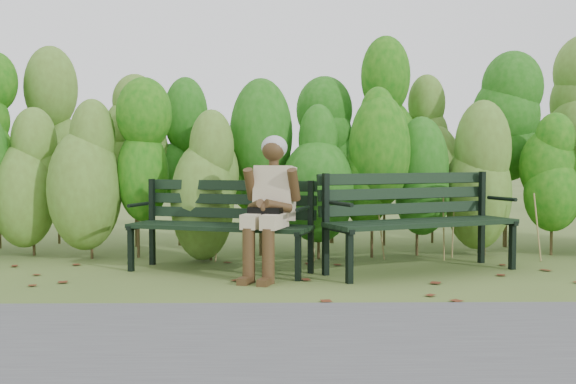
{
  "coord_description": "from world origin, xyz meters",
  "views": [
    {
      "loc": [
        -0.08,
        -5.74,
        1.07
      ],
      "look_at": [
        0.0,
        0.35,
        0.75
      ],
      "focal_mm": 42.0,
      "sensor_mm": 36.0,
      "label": 1
    }
  ],
  "objects": [
    {
      "name": "bench_left",
      "position": [
        -0.6,
        0.54,
        0.5
      ],
      "size": [
        1.79,
        1.06,
        0.85
      ],
      "color": "black",
      "rests_on": "ground"
    },
    {
      "name": "seated_woman",
      "position": [
        -0.16,
        0.21,
        0.71
      ],
      "size": [
        0.56,
        0.79,
        1.26
      ],
      "color": "#C9B192",
      "rests_on": "ground"
    },
    {
      "name": "footpath",
      "position": [
        0.0,
        -2.2,
        0.01
      ],
      "size": [
        60.0,
        2.5,
        0.01
      ],
      "primitive_type": "cube",
      "color": "#474749",
      "rests_on": "ground"
    },
    {
      "name": "ground",
      "position": [
        0.0,
        0.0,
        0.0
      ],
      "size": [
        80.0,
        80.0,
        0.0
      ],
      "primitive_type": "plane",
      "color": "#435B25"
    },
    {
      "name": "leaf_litter",
      "position": [
        0.13,
        -0.08,
        0.0
      ],
      "size": [
        5.55,
        2.0,
        0.01
      ],
      "color": "#572814",
      "rests_on": "ground"
    },
    {
      "name": "bench_right",
      "position": [
        1.2,
        0.52,
        0.54
      ],
      "size": [
        1.93,
        1.27,
        0.92
      ],
      "color": "black",
      "rests_on": "ground"
    },
    {
      "name": "hedge_band",
      "position": [
        0.0,
        1.86,
        1.26
      ],
      "size": [
        11.04,
        1.67,
        2.42
      ],
      "color": "#47381E",
      "rests_on": "ground"
    }
  ]
}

